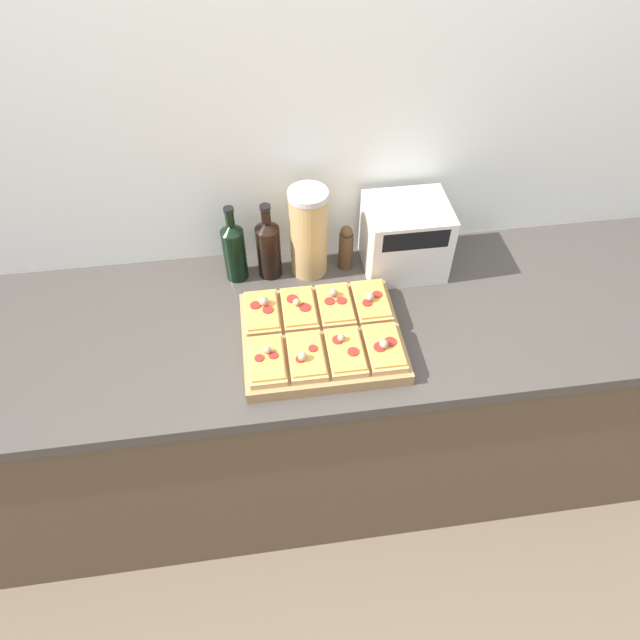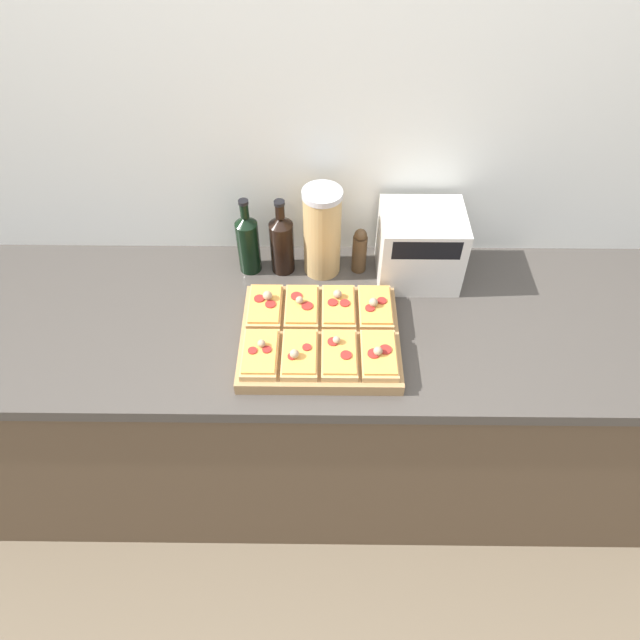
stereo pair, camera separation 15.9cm
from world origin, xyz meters
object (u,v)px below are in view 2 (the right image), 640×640
at_px(olive_oil_bottle, 248,242).
at_px(toaster_oven, 420,246).
at_px(wine_bottle, 282,243).
at_px(pepper_mill, 360,250).
at_px(cutting_board, 320,337).
at_px(grain_jar_tall, 322,232).

height_order(olive_oil_bottle, toaster_oven, olive_oil_bottle).
xyz_separation_m(wine_bottle, toaster_oven, (0.42, -0.02, 0.01)).
xyz_separation_m(pepper_mill, toaster_oven, (0.18, -0.02, 0.04)).
bearing_deg(toaster_oven, wine_bottle, 176.94).
height_order(olive_oil_bottle, pepper_mill, olive_oil_bottle).
distance_m(cutting_board, grain_jar_tall, 0.33).
xyz_separation_m(wine_bottle, grain_jar_tall, (0.12, -0.00, 0.04)).
bearing_deg(olive_oil_bottle, pepper_mill, 0.00).
xyz_separation_m(cutting_board, pepper_mill, (0.12, 0.31, 0.06)).
relative_size(cutting_board, olive_oil_bottle, 1.69).
bearing_deg(olive_oil_bottle, grain_jar_tall, 0.00).
xyz_separation_m(olive_oil_bottle, grain_jar_tall, (0.23, 0.00, 0.04)).
height_order(cutting_board, toaster_oven, toaster_oven).
bearing_deg(grain_jar_tall, olive_oil_bottle, 180.00).
relative_size(cutting_board, grain_jar_tall, 1.50).
height_order(cutting_board, pepper_mill, pepper_mill).
distance_m(wine_bottle, toaster_oven, 0.42).
distance_m(wine_bottle, pepper_mill, 0.24).
bearing_deg(grain_jar_tall, pepper_mill, 0.00).
xyz_separation_m(wine_bottle, pepper_mill, (0.24, 0.00, -0.03)).
bearing_deg(wine_bottle, pepper_mill, 0.00).
height_order(wine_bottle, toaster_oven, wine_bottle).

